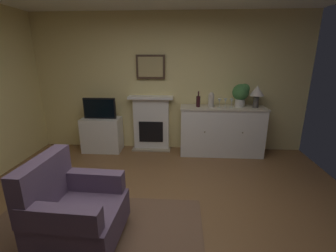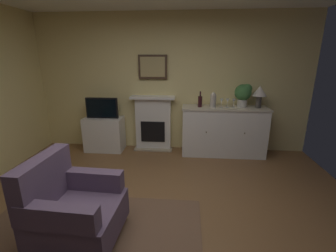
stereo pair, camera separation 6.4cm
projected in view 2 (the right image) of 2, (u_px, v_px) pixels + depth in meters
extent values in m
cube|color=brown|center=(154.00, 229.00, 2.68)|extent=(5.37, 4.91, 0.10)
cube|color=#EAD68C|center=(171.00, 84.00, 4.60)|extent=(5.37, 0.06, 2.64)
cube|color=brown|center=(83.00, 246.00, 2.37)|extent=(2.40, 1.71, 0.02)
cube|color=white|center=(153.00, 124.00, 4.74)|extent=(0.70, 0.18, 1.05)
cube|color=tan|center=(153.00, 149.00, 4.79)|extent=(0.77, 0.20, 0.03)
cube|color=black|center=(153.00, 132.00, 4.69)|extent=(0.48, 0.02, 0.42)
cube|color=white|center=(153.00, 97.00, 4.55)|extent=(0.87, 0.27, 0.05)
cube|color=#473323|center=(153.00, 67.00, 4.45)|extent=(0.55, 0.03, 0.45)
cube|color=tan|center=(153.00, 67.00, 4.44)|extent=(0.47, 0.01, 0.37)
cube|color=white|center=(223.00, 132.00, 4.47)|extent=(1.55, 0.45, 0.91)
cube|color=beige|center=(225.00, 108.00, 4.34)|extent=(1.58, 0.48, 0.03)
sphere|color=brown|center=(206.00, 132.00, 4.26)|extent=(0.02, 0.02, 0.02)
sphere|color=brown|center=(245.00, 133.00, 4.20)|extent=(0.02, 0.02, 0.02)
cylinder|color=#4C4742|center=(258.00, 102.00, 4.25)|extent=(0.10, 0.10, 0.22)
cone|color=silver|center=(260.00, 91.00, 4.19)|extent=(0.26, 0.26, 0.18)
cylinder|color=#331419|center=(200.00, 102.00, 4.33)|extent=(0.08, 0.08, 0.20)
cylinder|color=#331419|center=(200.00, 94.00, 4.29)|extent=(0.03, 0.03, 0.09)
cylinder|color=silver|center=(221.00, 107.00, 4.30)|extent=(0.06, 0.06, 0.00)
cylinder|color=silver|center=(221.00, 105.00, 4.29)|extent=(0.01, 0.01, 0.09)
cone|color=silver|center=(222.00, 101.00, 4.27)|extent=(0.07, 0.07, 0.07)
cylinder|color=silver|center=(227.00, 107.00, 4.31)|extent=(0.06, 0.06, 0.00)
cylinder|color=silver|center=(227.00, 105.00, 4.30)|extent=(0.01, 0.01, 0.09)
cone|color=silver|center=(228.00, 100.00, 4.28)|extent=(0.07, 0.07, 0.07)
cylinder|color=silver|center=(233.00, 108.00, 4.29)|extent=(0.06, 0.06, 0.00)
cylinder|color=silver|center=(233.00, 105.00, 4.28)|extent=(0.01, 0.01, 0.09)
cone|color=silver|center=(234.00, 101.00, 4.25)|extent=(0.07, 0.07, 0.07)
cylinder|color=beige|center=(213.00, 101.00, 4.27)|extent=(0.11, 0.11, 0.24)
sphere|color=beige|center=(213.00, 95.00, 4.23)|extent=(0.08, 0.08, 0.08)
cube|color=white|center=(105.00, 134.00, 4.71)|extent=(0.75, 0.42, 0.68)
cube|color=black|center=(102.00, 108.00, 4.54)|extent=(0.62, 0.06, 0.40)
cube|color=black|center=(101.00, 108.00, 4.51)|extent=(0.57, 0.01, 0.35)
cylinder|color=beige|center=(242.00, 103.00, 4.33)|extent=(0.18, 0.18, 0.14)
sphere|color=#3D753D|center=(243.00, 93.00, 4.28)|extent=(0.30, 0.30, 0.30)
sphere|color=#3D753D|center=(247.00, 89.00, 4.22)|extent=(0.18, 0.18, 0.18)
cube|color=#604C66|center=(80.00, 219.00, 2.38)|extent=(0.83, 0.79, 0.32)
cube|color=#604C66|center=(44.00, 181.00, 2.30)|extent=(0.19, 0.77, 0.50)
cube|color=#604C66|center=(58.00, 217.00, 1.99)|extent=(0.73, 0.17, 0.22)
cube|color=#604C66|center=(91.00, 179.00, 2.60)|extent=(0.73, 0.17, 0.22)
cylinder|color=#473323|center=(123.00, 218.00, 2.70)|extent=(0.05, 0.05, 0.10)
cylinder|color=#473323|center=(68.00, 213.00, 2.78)|extent=(0.05, 0.05, 0.10)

